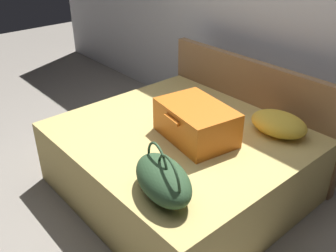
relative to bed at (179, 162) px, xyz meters
The scene contains 7 objects.
ground_plane 0.49m from the bed, 90.00° to the right, with size 12.00×12.00×0.00m, color gray.
back_wall 1.61m from the bed, 90.00° to the left, with size 8.00×0.10×2.60m, color silver.
bed is the anchor object (origin of this frame).
headboard 0.88m from the bed, 90.00° to the left, with size 1.85×0.08×0.95m, color olive.
hard_case_large 0.44m from the bed, 13.39° to the left, with size 0.65×0.50×0.27m.
duffel_bag 0.86m from the bed, 50.24° to the right, with size 0.57×0.41×0.31m.
pillow_near_headboard 0.85m from the bed, 47.07° to the left, with size 0.44×0.31×0.18m, color gold.
Camera 1 is at (1.86, -1.34, 2.03)m, focal length 39.85 mm.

